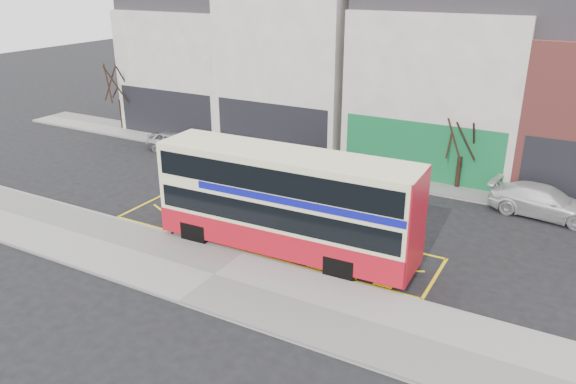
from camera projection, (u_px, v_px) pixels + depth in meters
The scene contains 15 objects.
ground at pixel (249, 252), 22.19m from camera, with size 120.00×120.00×0.00m, color black.
pavement at pixel (214, 276), 20.29m from camera, with size 40.00×4.00×0.15m, color gray.
kerb at pixel (244, 254), 21.85m from camera, with size 40.00×0.15×0.15m, color gray.
far_pavement at pixel (356, 170), 31.10m from camera, with size 50.00×3.00×0.15m, color gray.
road_markings at pixel (270, 236), 23.49m from camera, with size 14.00×3.40×0.01m, color yellow, non-canonical shape.
terrace_far_left at pixel (200, 57), 38.69m from camera, with size 8.00×8.01×10.80m.
terrace_left at pixel (303, 57), 34.89m from camera, with size 8.00×8.01×11.80m.
terrace_green_shop at pixel (447, 74), 30.92m from camera, with size 9.00×8.01×11.30m.
double_decker_bus at pixel (286, 201), 21.40m from camera, with size 10.35×2.69×4.11m.
bus_stop_post at pixel (171, 195), 22.72m from camera, with size 0.72×0.13×2.91m.
car_silver at pixel (174, 142), 34.08m from camera, with size 1.51×3.74×1.28m, color #AFAFB4.
car_grey at pixel (302, 165), 29.72m from camera, with size 1.58×4.53×1.49m, color #3D4145.
car_white at pixel (544, 202), 25.20m from camera, with size 1.93×4.75×1.38m, color silver.
street_tree_left at pixel (117, 73), 37.67m from camera, with size 2.69×2.69×5.81m.
street_tree_right at pixel (464, 128), 27.38m from camera, with size 2.17×2.17×4.68m.
Camera 1 is at (10.96, -16.51, 10.37)m, focal length 35.00 mm.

